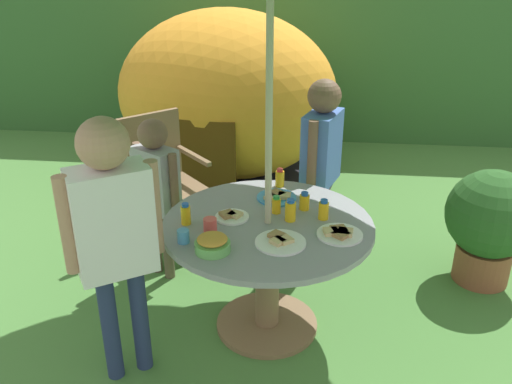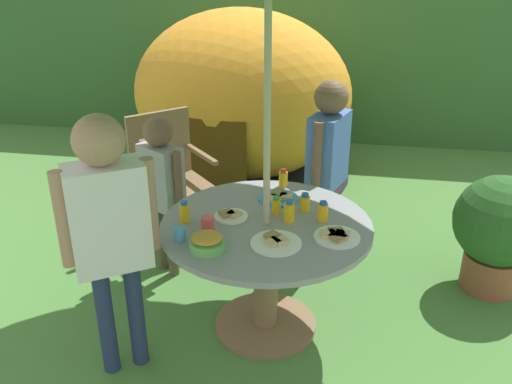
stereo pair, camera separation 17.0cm
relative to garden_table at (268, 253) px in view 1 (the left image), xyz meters
The scene contains 22 objects.
ground_plane 0.51m from the garden_table, ahead, with size 10.00×10.00×0.02m, color #477A38.
hedge_backdrop 3.68m from the garden_table, 90.00° to the left, with size 9.00×0.70×1.69m, color #33602D.
garden_table is the anchor object (origin of this frame).
wooden_chair 1.26m from the garden_table, 132.96° to the left, with size 0.67×0.67×0.97m.
dome_tent 2.38m from the garden_table, 104.21° to the left, with size 2.29×2.29×1.55m.
potted_plant 1.53m from the garden_table, 24.88° to the left, with size 0.58×0.58×0.78m.
child_in_blue_shirt 0.94m from the garden_table, 71.13° to the left, with size 0.28×0.42×1.29m.
child_in_grey_shirt 0.91m from the garden_table, 147.36° to the left, with size 0.33×0.29×1.10m.
child_in_white_shirt 0.91m from the garden_table, 147.27° to the right, with size 0.41×0.37×1.40m.
snack_bowl 0.47m from the garden_table, 126.96° to the right, with size 0.18×0.18×0.09m.
plate_near_left 0.29m from the garden_table, behind, with size 0.19×0.19×0.03m.
plate_mid_left 0.44m from the garden_table, 15.41° to the right, with size 0.24×0.24×0.03m.
plate_front_edge 0.37m from the garden_table, 84.98° to the left, with size 0.23×0.23×0.03m.
plate_near_right 0.30m from the garden_table, 69.27° to the right, with size 0.26×0.26×0.03m.
juice_bottle_far_left 0.51m from the garden_table, behind, with size 0.05×0.05×0.12m.
juice_bottle_far_right 0.28m from the garden_table, 17.62° to the left, with size 0.06×0.06×0.13m.
juice_bottle_center_front 0.54m from the garden_table, 86.31° to the left, with size 0.05×0.05×0.12m.
juice_bottle_center_back 0.39m from the garden_table, 14.27° to the left, with size 0.06×0.06×0.12m.
juice_bottle_mid_right 0.36m from the garden_table, 43.50° to the left, with size 0.06×0.06×0.11m.
juice_bottle_back_edge 0.27m from the garden_table, 73.44° to the left, with size 0.05×0.05×0.10m.
cup_near 0.39m from the garden_table, 156.82° to the right, with size 0.07×0.07×0.07m, color #E04C47.
cup_far 0.53m from the garden_table, 147.71° to the right, with size 0.06×0.06×0.07m, color #4C99D8.
Camera 1 is at (0.21, -2.61, 2.09)m, focal length 38.39 mm.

